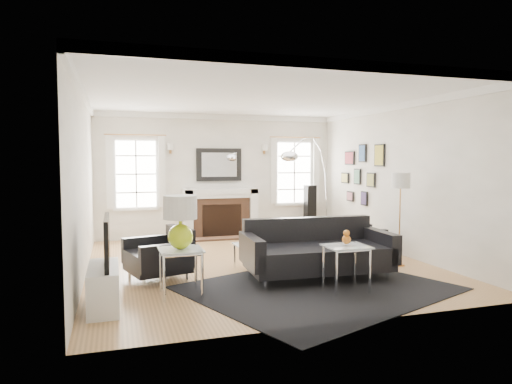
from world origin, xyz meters
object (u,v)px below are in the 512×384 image
object	(u,v)px
fireplace	(221,213)
armchair_left	(162,256)
arc_floor_lamp	(310,185)
coffee_table	(268,248)
armchair_right	(359,238)
sofa	(316,252)
gourd_lamp	(180,218)

from	to	relation	value
fireplace	armchair_left	world-z (taller)	fireplace
arc_floor_lamp	armchair_left	bearing A→B (deg)	-149.74
fireplace	coffee_table	distance (m)	3.41
arc_floor_lamp	armchair_right	bearing A→B (deg)	-64.10
sofa	fireplace	bearing A→B (deg)	98.08
coffee_table	arc_floor_lamp	xyz separation A→B (m)	(1.56, 1.91, 0.86)
armchair_left	fireplace	bearing A→B (deg)	63.65
gourd_lamp	armchair_left	bearing A→B (deg)	100.12
sofa	coffee_table	size ratio (longest dim) A/B	2.40
coffee_table	armchair_left	bearing A→B (deg)	178.25
armchair_left	gourd_lamp	world-z (taller)	gourd_lamp
coffee_table	gourd_lamp	size ratio (longest dim) A/B	1.34
sofa	arc_floor_lamp	size ratio (longest dim) A/B	0.97
fireplace	armchair_left	distance (m)	3.75
fireplace	arc_floor_lamp	distance (m)	2.25
fireplace	coffee_table	size ratio (longest dim) A/B	1.83
armchair_left	coffee_table	xyz separation A→B (m)	(1.63, -0.05, 0.04)
armchair_right	gourd_lamp	size ratio (longest dim) A/B	1.24
armchair_left	coffee_table	bearing A→B (deg)	-1.75
sofa	arc_floor_lamp	xyz separation A→B (m)	(0.97, 2.44, 0.86)
sofa	armchair_left	distance (m)	2.29
fireplace	gourd_lamp	xyz separation A→B (m)	(-1.50, -4.25, 0.47)
gourd_lamp	arc_floor_lamp	xyz separation A→B (m)	(3.03, 2.75, 0.24)
fireplace	arc_floor_lamp	xyz separation A→B (m)	(1.53, -1.49, 0.70)
armchair_right	arc_floor_lamp	xyz separation A→B (m)	(-0.53, 1.10, 0.95)
armchair_left	gourd_lamp	bearing A→B (deg)	-79.88
armchair_left	arc_floor_lamp	bearing A→B (deg)	30.26
fireplace	sofa	bearing A→B (deg)	-81.92
sofa	gourd_lamp	xyz separation A→B (m)	(-2.06, -0.32, 0.62)
arc_floor_lamp	gourd_lamp	bearing A→B (deg)	-137.73
fireplace	sofa	world-z (taller)	fireplace
coffee_table	gourd_lamp	world-z (taller)	gourd_lamp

